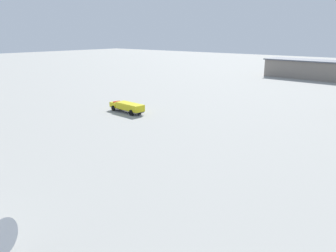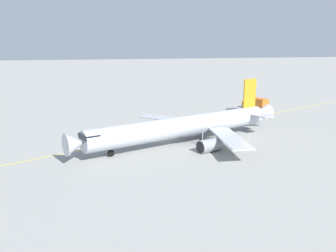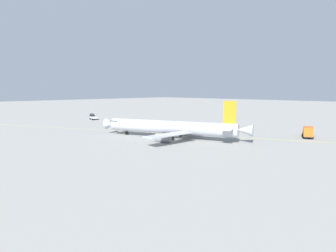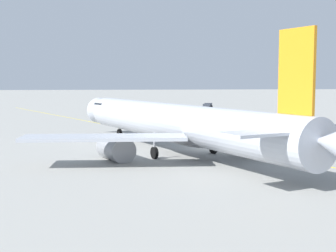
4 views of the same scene
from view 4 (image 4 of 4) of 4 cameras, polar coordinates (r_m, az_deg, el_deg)
ground_plane at (r=49.60m, az=4.93°, el=-2.72°), size 600.00×600.00×0.00m
airliner_main at (r=45.29m, az=1.22°, el=0.12°), size 41.38×28.72×10.60m
baggage_truck_truck at (r=120.85m, az=4.79°, el=2.51°), size 4.20×3.12×1.22m
pushback_tug_truck at (r=104.00m, az=2.10°, el=2.08°), size 4.93×3.43×1.30m
taxiway_centreline at (r=51.12m, az=6.57°, el=-2.48°), size 154.17×71.17×0.01m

